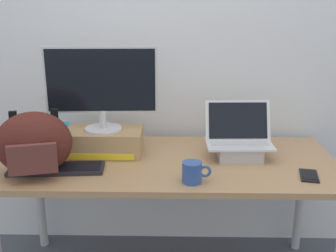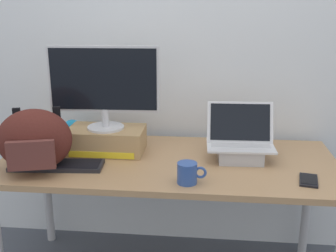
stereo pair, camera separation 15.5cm
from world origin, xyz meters
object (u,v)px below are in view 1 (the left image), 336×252
(desktop_monitor, at_px, (101,86))
(plush_toy, at_px, (66,131))
(external_keyboard, at_px, (57,169))
(messenger_backpack, at_px, (34,144))
(cell_phone, at_px, (309,176))
(coffee_mug, at_px, (193,172))
(toner_box_yellow, at_px, (104,142))
(open_laptop, at_px, (239,145))

(desktop_monitor, distance_m, plush_toy, 0.45)
(external_keyboard, height_order, messenger_backpack, messenger_backpack)
(messenger_backpack, height_order, plush_toy, messenger_backpack)
(cell_phone, bearing_deg, coffee_mug, -160.96)
(desktop_monitor, bearing_deg, coffee_mug, -40.46)
(desktop_monitor, distance_m, external_keyboard, 0.47)
(toner_box_yellow, relative_size, coffee_mug, 3.07)
(cell_phone, xyz_separation_m, plush_toy, (-1.25, 0.48, 0.05))
(open_laptop, bearing_deg, toner_box_yellow, 175.12)
(cell_phone, bearing_deg, plush_toy, 170.29)
(messenger_backpack, bearing_deg, coffee_mug, -21.05)
(coffee_mug, bearing_deg, messenger_backpack, 173.53)
(open_laptop, bearing_deg, external_keyboard, -168.90)
(external_keyboard, bearing_deg, desktop_monitor, 48.00)
(external_keyboard, relative_size, cell_phone, 2.97)
(toner_box_yellow, distance_m, external_keyboard, 0.31)
(toner_box_yellow, relative_size, desktop_monitor, 0.70)
(desktop_monitor, relative_size, open_laptop, 1.66)
(external_keyboard, distance_m, cell_phone, 1.19)
(open_laptop, height_order, plush_toy, open_laptop)
(desktop_monitor, bearing_deg, messenger_backpack, -137.22)
(toner_box_yellow, relative_size, open_laptop, 1.17)
(plush_toy, bearing_deg, toner_box_yellow, -37.86)
(cell_phone, bearing_deg, desktop_monitor, 175.46)
(desktop_monitor, relative_size, external_keyboard, 1.26)
(toner_box_yellow, height_order, cell_phone, toner_box_yellow)
(desktop_monitor, xyz_separation_m, messenger_backpack, (-0.27, -0.27, -0.22))
(desktop_monitor, xyz_separation_m, coffee_mug, (0.46, -0.36, -0.32))
(external_keyboard, height_order, cell_phone, external_keyboard)
(open_laptop, xyz_separation_m, plush_toy, (-0.96, 0.23, -0.01))
(toner_box_yellow, bearing_deg, desktop_monitor, -86.75)
(toner_box_yellow, distance_m, plush_toy, 0.32)
(messenger_backpack, height_order, coffee_mug, messenger_backpack)
(plush_toy, bearing_deg, external_keyboard, -81.50)
(toner_box_yellow, relative_size, messenger_backpack, 1.02)
(open_laptop, height_order, external_keyboard, open_laptop)
(toner_box_yellow, height_order, messenger_backpack, messenger_backpack)
(toner_box_yellow, height_order, open_laptop, open_laptop)
(coffee_mug, distance_m, cell_phone, 0.55)
(toner_box_yellow, distance_m, open_laptop, 0.71)
(cell_phone, distance_m, plush_toy, 1.34)
(open_laptop, height_order, cell_phone, open_laptop)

